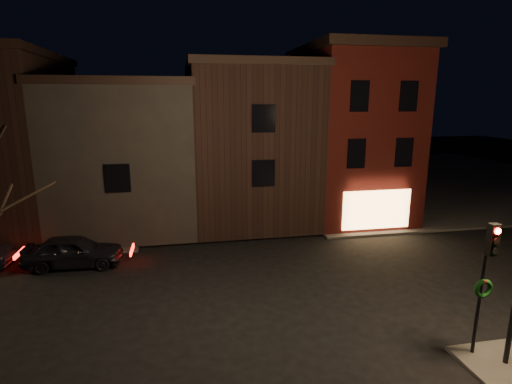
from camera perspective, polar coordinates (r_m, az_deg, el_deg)
ground at (r=16.52m, az=-0.26°, el=-13.73°), size 120.00×120.00×0.00m
sidewalk_far_right at (r=41.94m, az=22.22°, el=1.94°), size 30.00×30.00×0.12m
corner_building at (r=26.32m, az=13.36°, el=8.26°), size 6.50×8.50×10.50m
row_building_a at (r=25.48m, az=-1.26°, el=7.18°), size 7.30×10.30×9.40m
row_building_b at (r=25.38m, az=-17.69°, el=5.40°), size 7.80×10.30×8.40m
traffic_signal at (r=13.07m, az=30.06°, el=-9.56°), size 0.58×0.38×4.05m
parked_car_a at (r=20.12m, az=-24.59°, el=-7.68°), size 4.33×1.89×1.45m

